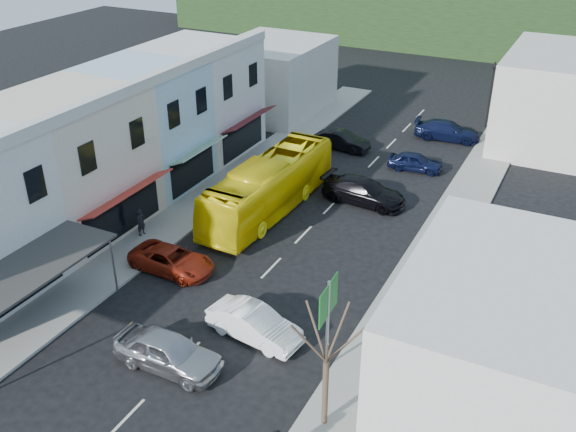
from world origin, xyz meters
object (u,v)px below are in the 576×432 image
Objects in this scene: car_red at (172,259)px; street_tree at (326,362)px; car_silver at (168,354)px; pedestrian_left at (141,222)px; traffic_signal at (490,95)px; direction_sign at (328,327)px; car_white at (254,325)px; bus at (269,188)px.

car_red is 13.38m from street_tree.
car_silver is 2.59× the size of pedestrian_left.
traffic_signal is (10.37, 29.73, 2.02)m from car_red.
car_silver is 0.96× the size of car_red.
pedestrian_left is 15.14m from direction_sign.
pedestrian_left reaches higher than car_white.
bus is 8.03m from pedestrian_left.
pedestrian_left is at bearing -126.98° from bus.
car_silver is 36.55m from traffic_signal.
traffic_signal is at bearing 1.32° from car_white.
car_white and car_red have the same top height.
car_white is at bearing 145.62° from street_tree.
traffic_signal is (6.05, 35.99, 2.02)m from car_silver.
direction_sign reaches higher than car_white.
car_white is 0.99× the size of direction_sign.
bus is 14.85m from direction_sign.
car_red is at bearing 159.39° from direction_sign.
car_white is 0.81× the size of traffic_signal.
car_red is at bearing -115.64° from pedestrian_left.
car_red is 31.55m from traffic_signal.
car_silver is 1.00× the size of car_white.
car_red is 11.01m from direction_sign.
car_red is 0.74× the size of street_tree.
street_tree is at bearing 115.09° from traffic_signal.
street_tree is at bearing -116.51° from car_white.
traffic_signal is (-1.19, 36.02, -0.39)m from street_tree.
street_tree is at bearing -90.21° from car_silver.
car_red is 2.71× the size of pedestrian_left.
direction_sign reaches higher than car_red.
pedestrian_left is 17.55m from street_tree.
pedestrian_left is 0.38× the size of direction_sign.
direction_sign reaches higher than car_silver.
car_red is 0.84× the size of traffic_signal.
pedestrian_left is at bearing 155.94° from direction_sign.
bus is 2.64× the size of car_white.
pedestrian_left reaches higher than car_red.
street_tree is (11.56, -6.28, 2.41)m from car_red.
car_silver and car_red have the same top height.
bus reaches higher than car_silver.
bus is 6.82× the size of pedestrian_left.
street_tree is (7.25, -0.03, 2.41)m from car_silver.
car_red is (-1.34, -8.40, -0.85)m from bus.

